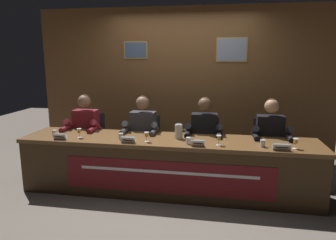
{
  "coord_description": "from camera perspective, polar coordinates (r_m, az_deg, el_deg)",
  "views": [
    {
      "loc": [
        0.67,
        -3.85,
        1.78
      ],
      "look_at": [
        0.0,
        0.0,
        0.98
      ],
      "focal_mm": 33.03,
      "sensor_mm": 36.0,
      "label": 1
    }
  ],
  "objects": [
    {
      "name": "chair_center_right",
      "position": [
        4.61,
        6.71,
        -5.37
      ],
      "size": [
        0.44,
        0.44,
        0.9
      ],
      "color": "black",
      "rests_on": "ground_plane"
    },
    {
      "name": "nameplate_center_right",
      "position": [
        3.71,
        5.52,
        -4.26
      ],
      "size": [
        0.16,
        0.06,
        0.08
      ],
      "color": "white",
      "rests_on": "conference_table"
    },
    {
      "name": "chair_far_right",
      "position": [
        4.65,
        17.81,
        -5.7
      ],
      "size": [
        0.44,
        0.44,
        0.9
      ],
      "color": "black",
      "rests_on": "ground_plane"
    },
    {
      "name": "chair_far_left",
      "position": [
        5.03,
        -14.13,
        -4.21
      ],
      "size": [
        0.44,
        0.44,
        0.9
      ],
      "color": "black",
      "rests_on": "ground_plane"
    },
    {
      "name": "wall_back_panelled",
      "position": [
        5.38,
        2.72,
        6.5
      ],
      "size": [
        5.07,
        0.14,
        2.6
      ],
      "color": "brown",
      "rests_on": "ground_plane"
    },
    {
      "name": "juice_glass_far_left",
      "position": [
        4.24,
        -16.08,
        -2.03
      ],
      "size": [
        0.06,
        0.06,
        0.12
      ],
      "color": "white",
      "rests_on": "conference_table"
    },
    {
      "name": "nameplate_center_left",
      "position": [
        3.88,
        -7.38,
        -3.62
      ],
      "size": [
        0.19,
        0.06,
        0.08
      ],
      "color": "white",
      "rests_on": "conference_table"
    },
    {
      "name": "nameplate_far_right",
      "position": [
        3.77,
        20.22,
        -4.71
      ],
      "size": [
        0.2,
        0.06,
        0.08
      ],
      "color": "white",
      "rests_on": "conference_table"
    },
    {
      "name": "juice_glass_far_right",
      "position": [
        3.88,
        22.48,
        -3.71
      ],
      "size": [
        0.06,
        0.06,
        0.12
      ],
      "color": "white",
      "rests_on": "conference_table"
    },
    {
      "name": "water_cup_far_left",
      "position": [
        4.43,
        -20.23,
        -2.35
      ],
      "size": [
        0.06,
        0.06,
        0.08
      ],
      "color": "silver",
      "rests_on": "conference_table"
    },
    {
      "name": "panelist_center_right",
      "position": [
        4.34,
        6.64,
        -2.64
      ],
      "size": [
        0.51,
        0.48,
        1.23
      ],
      "color": "black",
      "rests_on": "ground_plane"
    },
    {
      "name": "panelist_center_left",
      "position": [
        4.48,
        -4.84,
        -2.16
      ],
      "size": [
        0.51,
        0.48,
        1.23
      ],
      "color": "black",
      "rests_on": "ground_plane"
    },
    {
      "name": "ground_plane",
      "position": [
        4.29,
        0.0,
        -12.89
      ],
      "size": [
        12.0,
        12.0,
        0.0
      ],
      "primitive_type": "plane",
      "color": "#70665B"
    },
    {
      "name": "water_cup_center_left",
      "position": [
        4.04,
        -8.67,
        -3.07
      ],
      "size": [
        0.06,
        0.06,
        0.08
      ],
      "color": "silver",
      "rests_on": "conference_table"
    },
    {
      "name": "water_pitcher_central",
      "position": [
        4.03,
        2.01,
        -2.14
      ],
      "size": [
        0.15,
        0.1,
        0.21
      ],
      "color": "silver",
      "rests_on": "conference_table"
    },
    {
      "name": "panelist_far_left",
      "position": [
        4.78,
        -15.25,
        -1.65
      ],
      "size": [
        0.51,
        0.48,
        1.23
      ],
      "color": "black",
      "rests_on": "ground_plane"
    },
    {
      "name": "conference_table",
      "position": [
        4.0,
        -0.26,
        -6.98
      ],
      "size": [
        3.87,
        0.75,
        0.73
      ],
      "color": "brown",
      "rests_on": "ground_plane"
    },
    {
      "name": "juice_glass_center_left",
      "position": [
        3.89,
        -3.97,
        -2.79
      ],
      "size": [
        0.06,
        0.06,
        0.12
      ],
      "color": "white",
      "rests_on": "conference_table"
    },
    {
      "name": "nameplate_far_left",
      "position": [
        4.24,
        -19.31,
        -2.88
      ],
      "size": [
        0.17,
        0.06,
        0.08
      ],
      "color": "white",
      "rests_on": "conference_table"
    },
    {
      "name": "juice_glass_center_right",
      "position": [
        3.78,
        9.35,
        -3.35
      ],
      "size": [
        0.06,
        0.06,
        0.12
      ],
      "color": "white",
      "rests_on": "conference_table"
    },
    {
      "name": "chair_center_left",
      "position": [
        4.74,
        -4.17,
        -4.84
      ],
      "size": [
        0.44,
        0.44,
        0.9
      ],
      "color": "black",
      "rests_on": "ground_plane"
    },
    {
      "name": "panelist_far_right",
      "position": [
        4.39,
        18.38,
        -3.01
      ],
      "size": [
        0.51,
        0.48,
        1.23
      ],
      "color": "black",
      "rests_on": "ground_plane"
    },
    {
      "name": "water_cup_far_right",
      "position": [
        3.84,
        17.05,
        -4.21
      ],
      "size": [
        0.06,
        0.06,
        0.08
      ],
      "color": "silver",
      "rests_on": "conference_table"
    },
    {
      "name": "water_cup_center_right",
      "position": [
        3.8,
        3.77,
        -3.91
      ],
      "size": [
        0.06,
        0.06,
        0.08
      ],
      "color": "silver",
      "rests_on": "conference_table"
    }
  ]
}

